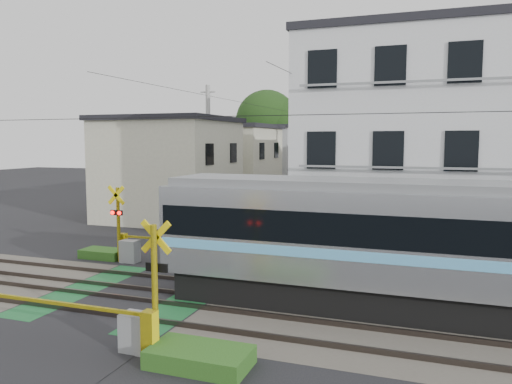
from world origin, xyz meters
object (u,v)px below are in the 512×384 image
at_px(pedestrian, 344,190).
at_px(commuter_train, 482,249).
at_px(apartment_block, 426,145).
at_px(crossing_signal_near, 138,323).
at_px(crossing_signal_far, 129,245).

bearing_deg(pedestrian, commuter_train, 116.94).
xyz_separation_m(apartment_block, pedestrian, (-6.64, 18.68, -3.85)).
relative_size(apartment_block, pedestrian, 6.34).
xyz_separation_m(crossing_signal_near, apartment_block, (5.91, 13.15, 3.94)).
bearing_deg(commuter_train, crossing_signal_far, 169.07).
bearing_deg(commuter_train, apartment_block, 101.04).
height_order(commuter_train, crossing_signal_far, commuter_train).
height_order(crossing_signal_near, apartment_block, apartment_block).
relative_size(commuter_train, apartment_block, 1.77).
distance_m(commuter_train, apartment_block, 8.86).
bearing_deg(crossing_signal_far, commuter_train, -10.93).
distance_m(crossing_signal_far, pedestrian, 24.92).
relative_size(crossing_signal_near, pedestrian, 2.94).
bearing_deg(apartment_block, crossing_signal_far, -152.22).
distance_m(crossing_signal_near, crossing_signal_far, 8.95).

